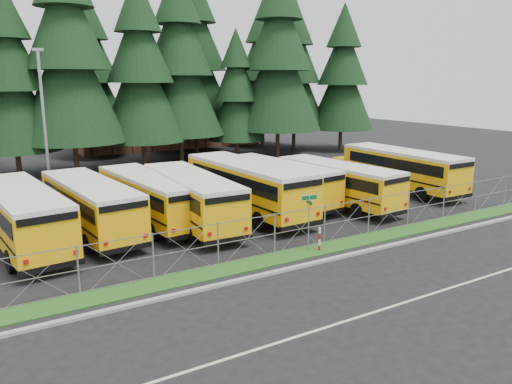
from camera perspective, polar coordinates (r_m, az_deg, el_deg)
ground at (r=27.08m, az=8.11°, el=-4.90°), size 120.00×120.00×0.00m
curb at (r=24.87m, az=12.62°, el=-6.57°), size 50.00×0.25×0.12m
grass_verge at (r=25.85m, az=10.49°, el=-5.79°), size 50.00×1.40×0.06m
road_lane_line at (r=21.86m, az=21.57°, el=-10.08°), size 50.00×0.12×0.01m
chainlink_fence at (r=26.06m, az=9.56°, el=-3.36°), size 44.00×0.10×2.00m
brick_building at (r=64.21m, az=-10.49°, el=7.96°), size 22.00×10.00×6.00m
bus_0 at (r=27.14m, az=-25.29°, el=-2.67°), size 3.89×11.74×3.02m
bus_1 at (r=28.20m, az=-18.58°, el=-1.66°), size 3.67×11.32×2.91m
bus_2 at (r=29.32m, az=-12.36°, el=-0.80°), size 3.65×11.14×2.87m
bus_3 at (r=28.62m, az=-7.65°, el=-0.83°), size 3.20×11.46×2.98m
bus_4 at (r=30.70m, az=-1.35°, el=0.46°), size 3.58×12.50×3.24m
bus_5 at (r=33.02m, az=2.26°, el=1.01°), size 3.80×11.17×2.87m
bus_6 at (r=33.00m, az=8.85°, el=0.84°), size 3.67×11.08×2.85m
bus_east at (r=38.60m, az=15.91°, el=2.40°), size 2.83×11.76×3.08m
street_sign at (r=23.92m, az=6.07°, el=-2.15°), size 0.83×0.55×2.81m
striped_bollard at (r=24.41m, az=7.27°, el=-5.38°), size 0.11×0.11×1.20m
light_standard at (r=36.78m, az=-23.07°, el=7.62°), size 0.70×0.35×10.14m
conifer_2 at (r=45.66m, az=-26.31°, el=11.30°), size 7.24×7.24×16.02m
conifer_3 at (r=45.49m, az=-20.69°, el=14.13°), size 8.92×8.92×19.73m
conifer_4 at (r=47.41m, az=-13.10°, el=13.09°), size 7.85×7.85×17.37m
conifer_5 at (r=50.18m, az=-8.81°, el=14.06°), size 8.51×8.51×18.82m
conifer_6 at (r=52.29m, az=-2.27°, el=11.07°), size 5.98×5.98×13.23m
conifer_7 at (r=53.22m, az=2.58°, el=14.73°), size 9.03×9.03×19.97m
conifer_8 at (r=59.58m, az=4.46°, el=13.07°), size 7.70×7.70×17.02m
conifer_9 at (r=59.76m, az=9.87°, el=12.74°), size 7.51×7.51×16.62m
conifer_11 at (r=56.17m, az=-18.42°, el=12.61°), size 7.79×7.79×17.23m
conifer_12 at (r=56.87m, az=-7.04°, el=14.55°), size 9.06×9.06×20.03m
conifer_13 at (r=62.72m, az=0.78°, el=13.40°), size 8.00×8.00×17.69m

